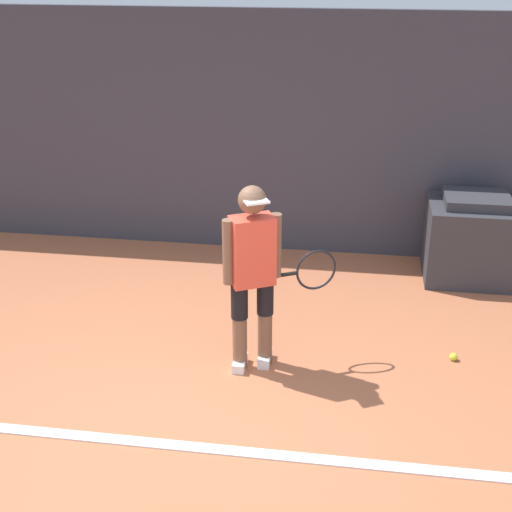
{
  "coord_description": "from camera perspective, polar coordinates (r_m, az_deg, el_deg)",
  "views": [
    {
      "loc": [
        1.1,
        -4.02,
        3.29
      ],
      "look_at": [
        0.32,
        1.23,
        0.92
      ],
      "focal_mm": 50.0,
      "sensor_mm": 36.0,
      "label": 1
    }
  ],
  "objects": [
    {
      "name": "ground_plane",
      "position": [
        5.31,
        -5.5,
        -14.32
      ],
      "size": [
        24.0,
        24.0,
        0.0
      ],
      "primitive_type": "plane",
      "color": "#B76642"
    },
    {
      "name": "back_wall",
      "position": [
        7.9,
        0.23,
        9.68
      ],
      "size": [
        24.0,
        0.1,
        2.64
      ],
      "color": "#383842",
      "rests_on": "ground_plane"
    },
    {
      "name": "court_baseline",
      "position": [
        5.23,
        -5.75,
        -14.91
      ],
      "size": [
        21.6,
        0.1,
        0.01
      ],
      "color": "white",
      "rests_on": "ground_plane"
    },
    {
      "name": "tennis_player",
      "position": [
        5.65,
        -0.14,
        -1.18
      ],
      "size": [
        0.87,
        0.53,
        1.58
      ],
      "rotation": [
        0.0,
        0.0,
        0.48
      ],
      "color": "brown",
      "rests_on": "ground_plane"
    },
    {
      "name": "tennis_ball",
      "position": [
        6.34,
        15.52,
        -7.77
      ],
      "size": [
        0.07,
        0.07,
        0.07
      ],
      "color": "#D1E533",
      "rests_on": "ground_plane"
    },
    {
      "name": "covered_chair",
      "position": [
        7.73,
        16.9,
        1.31
      ],
      "size": [
        0.94,
        0.78,
        0.91
      ],
      "color": "#333338",
      "rests_on": "ground_plane"
    }
  ]
}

